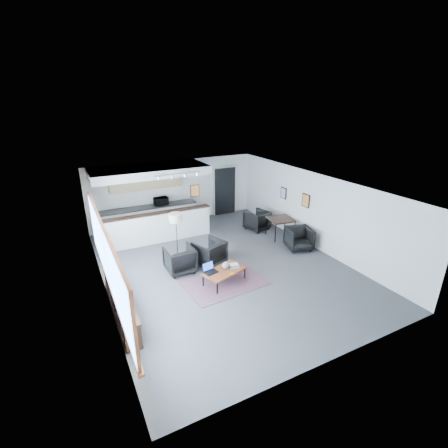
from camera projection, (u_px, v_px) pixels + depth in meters
name	position (u px, v px, depth m)	size (l,w,h in m)	color
room	(223.00, 227.00, 9.72)	(7.02, 9.02, 2.62)	#4B4B4D
window	(107.00, 260.00, 7.46)	(0.10, 5.95, 1.66)	#8CBFFF
console	(121.00, 302.00, 7.81)	(0.35, 3.00, 0.80)	black
kitchenette	(151.00, 198.00, 12.27)	(4.20, 1.96, 2.60)	white
doorway	(225.00, 191.00, 14.45)	(1.10, 0.12, 2.15)	black
track_light	(178.00, 175.00, 10.85)	(1.60, 0.07, 0.15)	silver
wall_art_lower	(306.00, 201.00, 11.43)	(0.03, 0.38, 0.48)	black
wall_art_upper	(283.00, 193.00, 12.52)	(0.03, 0.34, 0.44)	black
kilim_rug	(224.00, 282.00, 9.27)	(2.38, 1.71, 0.01)	#5C3846
coffee_table	(224.00, 271.00, 9.14)	(1.36, 1.01, 0.40)	brown
laptop	(209.00, 269.00, 9.03)	(0.42, 0.37, 0.26)	black
ceramic_pot	(226.00, 265.00, 9.16)	(0.22, 0.22, 0.22)	gray
book_stack	(234.00, 265.00, 9.31)	(0.32, 0.27, 0.09)	silver
coaster	(232.00, 273.00, 8.96)	(0.14, 0.14, 0.01)	#E5590C
armchair_left	(180.00, 259.00, 9.72)	(0.83, 0.78, 0.85)	black
armchair_right	(209.00, 251.00, 10.19)	(0.84, 0.79, 0.86)	black
floor_lamp	(176.00, 219.00, 10.38)	(0.46, 0.46, 1.50)	black
dining_table	(281.00, 220.00, 12.07)	(1.00, 1.00, 0.74)	black
dining_chair_near	(299.00, 239.00, 11.22)	(0.70, 0.66, 0.72)	black
dining_chair_far	(257.00, 221.00, 12.91)	(0.70, 0.65, 0.72)	black
microwave	(161.00, 200.00, 12.94)	(0.53, 0.29, 0.36)	black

